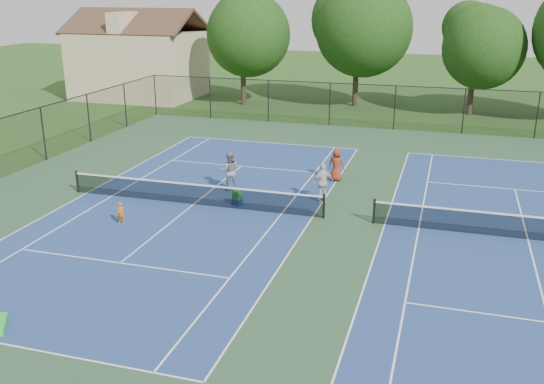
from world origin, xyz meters
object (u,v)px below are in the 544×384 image
(tree_back_a, at_px, (242,30))
(ball_hopper, at_px, (237,195))
(tree_back_b, at_px, (358,23))
(child_player, at_px, (121,213))
(tree_back_c, at_px, (476,41))
(instructor, at_px, (229,171))
(bystander_c, at_px, (336,165))
(ball_crate, at_px, (237,202))
(bystander_a, at_px, (323,183))
(clapboard_house, at_px, (139,62))

(tree_back_a, bearing_deg, ball_hopper, -71.43)
(tree_back_b, xyz_separation_m, child_player, (-4.87, -29.06, -6.12))
(tree_back_c, xyz_separation_m, child_player, (-13.87, -28.06, -5.01))
(tree_back_b, height_order, instructor, tree_back_b)
(bystander_c, relative_size, ball_hopper, 3.90)
(child_player, relative_size, ball_crate, 2.33)
(tree_back_a, bearing_deg, child_player, -81.33)
(instructor, relative_size, bystander_c, 1.13)
(tree_back_c, xyz_separation_m, ball_hopper, (-10.09, -24.54, -4.99))
(bystander_a, bearing_deg, child_player, -4.36)
(bystander_a, height_order, ball_crate, bystander_a)
(instructor, xyz_separation_m, bystander_a, (4.61, -0.33, -0.05))
(bystander_c, bearing_deg, ball_crate, 57.27)
(tree_back_b, distance_m, instructor, 24.36)
(clapboard_house, xyz_separation_m, child_player, (14.13, -28.06, -2.62))
(clapboard_house, xyz_separation_m, ball_hopper, (17.91, -24.54, -2.60))
(tree_back_b, height_order, ball_hopper, tree_back_b)
(clapboard_house, relative_size, bystander_a, 6.00)
(ball_hopper, bearing_deg, ball_crate, 0.00)
(ball_hopper, bearing_deg, tree_back_b, 87.55)
(clapboard_house, xyz_separation_m, ball_crate, (17.91, -24.54, -2.95))
(tree_back_c, height_order, child_player, tree_back_c)
(tree_back_c, bearing_deg, tree_back_b, 173.66)
(tree_back_b, xyz_separation_m, clapboard_house, (-19.00, -1.00, -3.50))
(tree_back_b, bearing_deg, clapboard_house, -176.99)
(tree_back_b, relative_size, ball_crate, 24.69)
(tree_back_c, bearing_deg, instructor, -116.29)
(tree_back_b, relative_size, bystander_c, 5.97)
(ball_crate, relative_size, ball_hopper, 0.94)
(tree_back_b, distance_m, ball_crate, 26.37)
(child_player, relative_size, instructor, 0.50)
(tree_back_a, height_order, tree_back_b, tree_back_b)
(bystander_a, xyz_separation_m, ball_crate, (-3.54, -1.62, -0.76))
(instructor, height_order, ball_hopper, instructor)
(tree_back_b, xyz_separation_m, tree_back_c, (9.00, -1.00, -1.11))
(clapboard_house, relative_size, child_player, 11.40)
(tree_back_a, bearing_deg, clapboard_house, 174.29)
(child_player, relative_size, ball_hopper, 2.20)
(ball_crate, bearing_deg, child_player, -137.08)
(bystander_a, distance_m, ball_crate, 3.96)
(child_player, distance_m, ball_hopper, 5.17)
(ball_crate, bearing_deg, bystander_a, 24.57)
(bystander_c, bearing_deg, tree_back_a, -55.39)
(tree_back_a, bearing_deg, tree_back_b, 12.53)
(ball_crate, bearing_deg, clapboard_house, 126.12)
(bystander_c, bearing_deg, tree_back_b, -80.17)
(tree_back_b, distance_m, clapboard_house, 19.35)
(clapboard_house, height_order, bystander_a, clapboard_house)
(clapboard_house, distance_m, child_player, 31.52)
(child_player, bearing_deg, bystander_a, 20.88)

